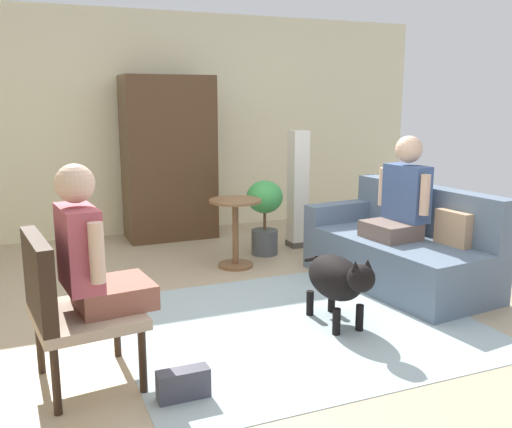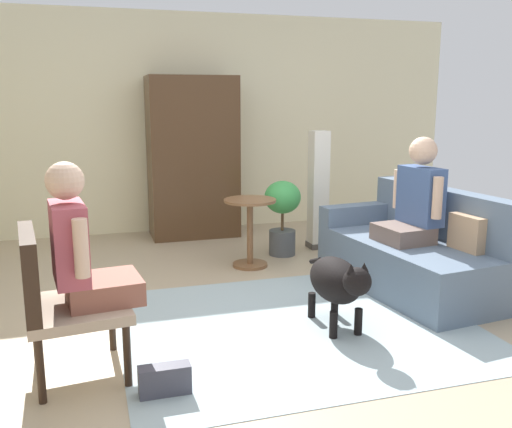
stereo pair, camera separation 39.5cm
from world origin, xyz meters
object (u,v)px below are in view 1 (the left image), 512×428
Objects in this scene: person_on_armchair at (91,255)px; round_end_table at (235,226)px; column_lamp at (298,190)px; person_on_couch at (402,197)px; potted_plant at (265,210)px; dog at (338,278)px; handbag at (183,384)px; armchair at (64,300)px; couch at (400,250)px; armoire_cabinet at (169,158)px.

round_end_table is (1.52, 1.80, -0.35)m from person_on_armchair.
column_lamp reaches higher than round_end_table.
person_on_couch is 1.12× the size of potted_plant.
dog is 0.69× the size of column_lamp.
person_on_couch is 2.63m from handbag.
round_end_table is 1.63m from dog.
dog is at bearing -97.91° from potted_plant.
round_end_table is at bearing 95.96° from dog.
armchair reaches higher than potted_plant.
armchair is at bearing -164.03° from couch.
column_lamp is 3.37m from handbag.
person_on_armchair is 3.46m from armoire_cabinet.
armoire_cabinet reaches higher than person_on_couch.
column_lamp reaches higher than dog.
column_lamp reaches higher than person_on_armchair.
potted_plant is at bearing 117.65° from person_on_couch.
armoire_cabinet is at bearing 68.95° from person_on_armchair.
round_end_table is 0.76× the size of dog.
person_on_couch reaches higher than potted_plant.
person_on_couch is at bearing -80.91° from column_lamp.
handbag is at bearing -103.07° from armoire_cabinet.
person_on_couch reaches higher than dog.
armoire_cabinet is (-1.18, 0.96, 0.30)m from column_lamp.
person_on_couch reaches higher than handbag.
dog is (1.85, 0.20, -0.17)m from armchair.
armoire_cabinet reaches higher than potted_plant.
couch reaches higher than handbag.
person_on_couch is (2.82, 0.79, 0.26)m from armchair.
armchair is 1.87m from dog.
round_end_table is (-1.17, 1.01, 0.10)m from couch.
column_lamp is at bearing 70.72° from dog.
dog is at bearing -81.55° from armoire_cabinet.
armoire_cabinet is at bearing 120.03° from person_on_couch.
armchair is 0.29m from person_on_armchair.
dog is 1.94m from potted_plant.
person_on_armchair is at bearing -136.92° from column_lamp.
person_on_armchair is 0.87m from handbag.
handbag is (0.40, -0.39, -0.67)m from person_on_armchair.
dog is (-0.97, -0.59, -0.43)m from person_on_couch.
person_on_couch is 1.21m from dog.
couch is 2.27× the size of potted_plant.
potted_plant is 0.61× the size of column_lamp.
couch is at bearing 27.33° from handbag.
armoire_cabinet is (-0.72, 1.12, 0.46)m from potted_plant.
couch reaches higher than potted_plant.
handbag is (-2.29, -1.18, -0.22)m from couch.
person_on_armchair is 0.65× the size of column_lamp.
couch is 1.55m from round_end_table.
potted_plant is 2.96m from handbag.
round_end_table is (-1.14, 1.03, -0.37)m from person_on_couch.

